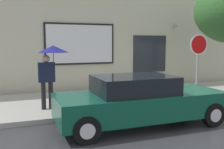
{
  "coord_description": "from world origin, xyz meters",
  "views": [
    {
      "loc": [
        -4.24,
        -6.09,
        2.23
      ],
      "look_at": [
        -1.29,
        1.8,
        1.2
      ],
      "focal_mm": 41.37,
      "sensor_mm": 36.0,
      "label": 1
    }
  ],
  "objects_px": {
    "fire_hydrant": "(102,96)",
    "stop_sign": "(198,54)",
    "parked_car": "(140,101)",
    "pedestrian_with_umbrella": "(51,59)"
  },
  "relations": [
    {
      "from": "parked_car",
      "to": "stop_sign",
      "type": "xyz_separation_m",
      "value": [
        3.2,
        1.65,
        1.17
      ]
    },
    {
      "from": "fire_hydrant",
      "to": "stop_sign",
      "type": "distance_m",
      "value": 3.92
    },
    {
      "from": "parked_car",
      "to": "pedestrian_with_umbrella",
      "type": "distance_m",
      "value": 3.11
    },
    {
      "from": "parked_car",
      "to": "fire_hydrant",
      "type": "relative_size",
      "value": 6.48
    },
    {
      "from": "parked_car",
      "to": "stop_sign",
      "type": "relative_size",
      "value": 1.91
    },
    {
      "from": "parked_car",
      "to": "stop_sign",
      "type": "distance_m",
      "value": 3.78
    },
    {
      "from": "fire_hydrant",
      "to": "stop_sign",
      "type": "bearing_deg",
      "value": -2.54
    },
    {
      "from": "fire_hydrant",
      "to": "stop_sign",
      "type": "relative_size",
      "value": 0.3
    },
    {
      "from": "pedestrian_with_umbrella",
      "to": "stop_sign",
      "type": "relative_size",
      "value": 0.83
    },
    {
      "from": "pedestrian_with_umbrella",
      "to": "fire_hydrant",
      "type": "bearing_deg",
      "value": -9.1
    }
  ]
}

